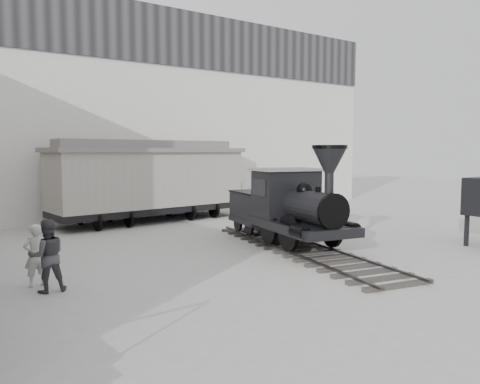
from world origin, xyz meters
TOP-DOWN VIEW (x-y plane):
  - ground at (0.00, 0.00)m, footprint 90.00×90.00m
  - north_wall at (0.00, 14.98)m, footprint 34.00×2.51m
  - locomotive at (2.48, 3.51)m, footprint 4.01×10.25m
  - boxcar at (0.80, 12.13)m, footprint 9.96×3.94m
  - visitor_a at (-6.12, 3.38)m, footprint 0.63×0.45m
  - visitor_b at (-5.98, 2.72)m, footprint 0.92×0.74m

SIDE VIEW (x-z plane):
  - ground at x=0.00m, z-range 0.00..0.00m
  - visitor_a at x=-6.12m, z-range 0.00..1.61m
  - visitor_b at x=-5.98m, z-range 0.00..1.81m
  - locomotive at x=2.48m, z-range -0.46..3.08m
  - boxcar at x=0.80m, z-range 0.10..4.08m
  - north_wall at x=0.00m, z-range 0.05..11.05m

